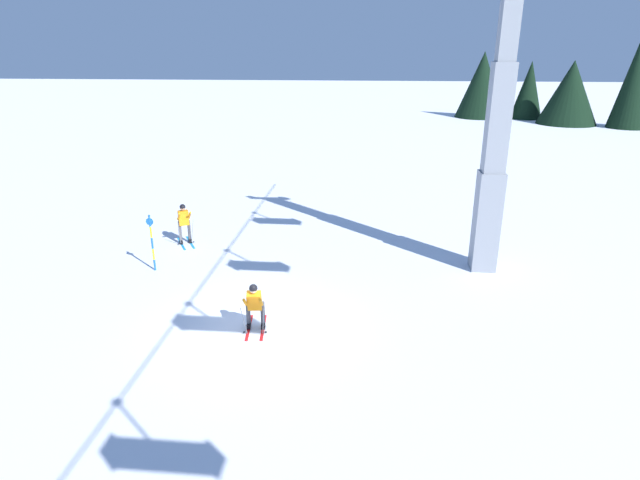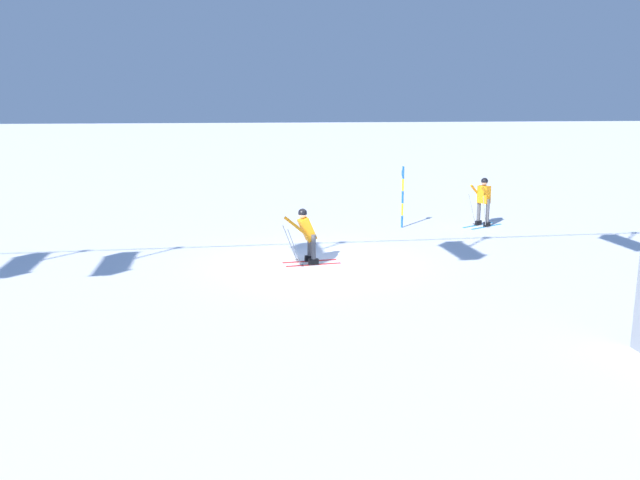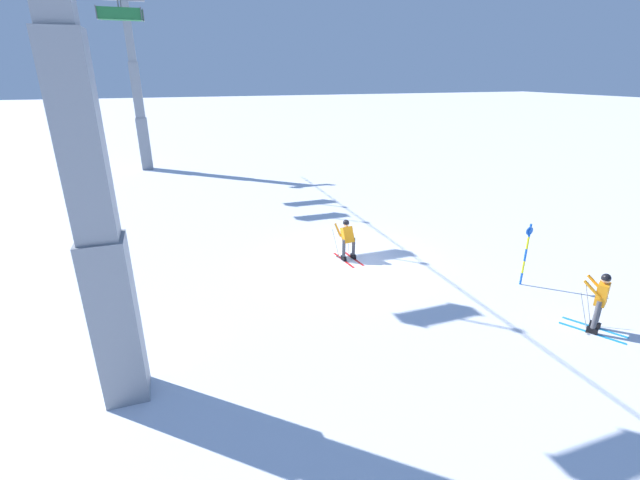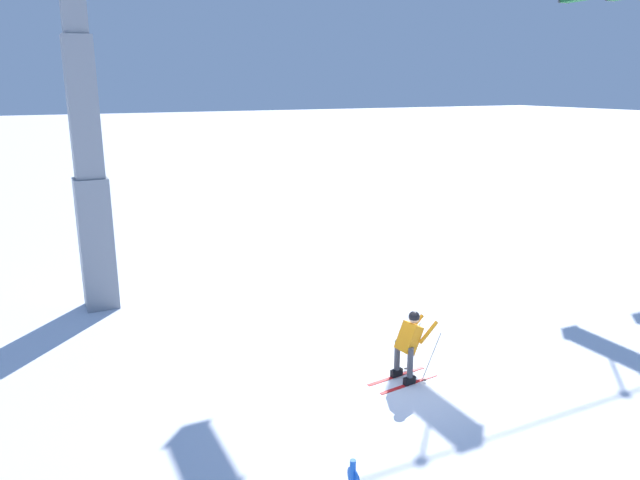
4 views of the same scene
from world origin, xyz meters
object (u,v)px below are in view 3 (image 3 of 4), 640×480
(lift_tower_far, at_px, (138,101))
(chairlift_seat_farthest, at_px, (122,15))
(chairlift_seat_fourth, at_px, (119,13))
(skier_distant_uphill, at_px, (601,298))
(trail_marker_pole, at_px, (526,253))
(skier_carving_main, at_px, (347,237))
(lift_tower_near, at_px, (89,185))

(lift_tower_far, height_order, chairlift_seat_farthest, lift_tower_far)
(lift_tower_far, bearing_deg, chairlift_seat_fourth, -180.00)
(chairlift_seat_fourth, bearing_deg, skier_distant_uphill, -148.53)
(skier_distant_uphill, bearing_deg, chairlift_seat_fourth, 31.47)
(trail_marker_pole, bearing_deg, skier_carving_main, 49.37)
(lift_tower_near, xyz_separation_m, trail_marker_pole, (1.39, -12.48, -3.68))
(lift_tower_near, height_order, chairlift_seat_farthest, lift_tower_near)
(skier_distant_uphill, bearing_deg, lift_tower_far, 23.82)
(skier_carving_main, height_order, chairlift_seat_farthest, chairlift_seat_farthest)
(skier_carving_main, relative_size, lift_tower_near, 0.14)
(lift_tower_near, relative_size, lift_tower_far, 1.00)
(lift_tower_far, xyz_separation_m, skier_distant_uphill, (-27.87, -12.30, -3.91))
(lift_tower_far, distance_m, skier_distant_uphill, 30.71)
(chairlift_seat_farthest, relative_size, skier_distant_uphill, 1.31)
(skier_carving_main, height_order, skier_distant_uphill, skier_distant_uphill)
(lift_tower_far, relative_size, chairlift_seat_fourth, 5.03)
(skier_carving_main, height_order, chairlift_seat_fourth, chairlift_seat_fourth)
(lift_tower_near, relative_size, chairlift_seat_farthest, 5.05)
(chairlift_seat_fourth, bearing_deg, trail_marker_pole, -143.91)
(skier_carving_main, bearing_deg, trail_marker_pole, -130.63)
(lift_tower_near, bearing_deg, lift_tower_far, 0.00)
(skier_carving_main, height_order, trail_marker_pole, trail_marker_pole)
(lift_tower_near, bearing_deg, skier_distant_uphill, -97.34)
(chairlift_seat_farthest, xyz_separation_m, skier_distant_uphill, (-22.88, -12.30, -8.96))
(chairlift_seat_farthest, distance_m, skier_distant_uphill, 27.48)
(skier_carving_main, xyz_separation_m, chairlift_seat_fourth, (13.01, 7.69, 8.88))
(trail_marker_pole, bearing_deg, skier_distant_uphill, 176.52)
(lift_tower_near, distance_m, chairlift_seat_farthest, 21.90)
(chairlift_seat_farthest, bearing_deg, skier_carving_main, -154.03)
(chairlift_seat_fourth, height_order, trail_marker_pole, chairlift_seat_fourth)
(lift_tower_near, xyz_separation_m, chairlift_seat_fourth, (18.52, 0.00, 4.91))
(lift_tower_near, height_order, lift_tower_far, same)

